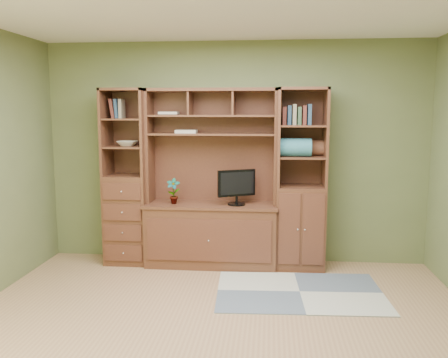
# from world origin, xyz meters

# --- Properties ---
(room) EXTENTS (4.60, 4.10, 2.64)m
(room) POSITION_xyz_m (0.00, 0.00, 1.30)
(room) COLOR #AB7F5A
(room) RESTS_ON ground
(center_hutch) EXTENTS (1.54, 0.53, 2.05)m
(center_hutch) POSITION_xyz_m (-0.25, 1.73, 1.02)
(center_hutch) COLOR #532D1D
(center_hutch) RESTS_ON ground
(left_tower) EXTENTS (0.50, 0.45, 2.05)m
(left_tower) POSITION_xyz_m (-1.25, 1.77, 1.02)
(left_tower) COLOR #532D1D
(left_tower) RESTS_ON ground
(right_tower) EXTENTS (0.55, 0.45, 2.05)m
(right_tower) POSITION_xyz_m (0.78, 1.77, 1.02)
(right_tower) COLOR #532D1D
(right_tower) RESTS_ON ground
(rug) EXTENTS (1.69, 1.17, 0.01)m
(rug) POSITION_xyz_m (0.73, 0.96, 0.01)
(rug) COLOR gray
(rug) RESTS_ON ground
(monitor) EXTENTS (0.50, 0.39, 0.56)m
(monitor) POSITION_xyz_m (0.05, 1.70, 1.01)
(monitor) COLOR black
(monitor) RESTS_ON center_hutch
(orchid) EXTENTS (0.16, 0.11, 0.30)m
(orchid) POSITION_xyz_m (-0.69, 1.70, 0.88)
(orchid) COLOR brown
(orchid) RESTS_ON center_hutch
(magazines) EXTENTS (0.24, 0.18, 0.04)m
(magazines) POSITION_xyz_m (-0.55, 1.82, 1.56)
(magazines) COLOR beige
(magazines) RESTS_ON center_hutch
(bowl) EXTENTS (0.24, 0.24, 0.06)m
(bowl) POSITION_xyz_m (-1.24, 1.77, 1.42)
(bowl) COLOR beige
(bowl) RESTS_ON left_tower
(blanket_teal) EXTENTS (0.35, 0.20, 0.20)m
(blanket_teal) POSITION_xyz_m (0.70, 1.73, 1.39)
(blanket_teal) COLOR teal
(blanket_teal) RESTS_ON right_tower
(blanket_red) EXTENTS (0.32, 0.18, 0.18)m
(blanket_red) POSITION_xyz_m (0.92, 1.85, 1.38)
(blanket_red) COLOR brown
(blanket_red) RESTS_ON right_tower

